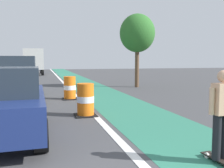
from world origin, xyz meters
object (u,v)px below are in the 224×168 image
(traffic_barrel_mid, at_px, (70,88))
(delivery_truck_down_block, at_px, (33,60))
(parked_sedan_nearest, at_px, (4,104))
(parked_suv_second, at_px, (18,78))
(street_tree_sidewalk, at_px, (137,34))
(skateboarder_on_lane, at_px, (222,114))
(traffic_barrel_front, at_px, (85,100))

(traffic_barrel_mid, xyz_separation_m, delivery_truck_down_block, (-2.30, 22.22, 1.31))
(parked_sedan_nearest, bearing_deg, traffic_barrel_mid, 69.09)
(parked_suv_second, height_order, street_tree_sidewalk, street_tree_sidewalk)
(parked_suv_second, bearing_deg, traffic_barrel_mid, -12.75)
(skateboarder_on_lane, xyz_separation_m, delivery_truck_down_block, (-4.12, 30.50, 0.94))
(traffic_barrel_mid, bearing_deg, parked_sedan_nearest, -110.91)
(street_tree_sidewalk, bearing_deg, parked_sedan_nearest, -126.22)
(skateboarder_on_lane, height_order, parked_suv_second, parked_suv_second)
(traffic_barrel_mid, bearing_deg, skateboarder_on_lane, -77.59)
(parked_sedan_nearest, bearing_deg, traffic_barrel_front, 39.31)
(delivery_truck_down_block, bearing_deg, parked_sedan_nearest, -89.69)
(traffic_barrel_mid, bearing_deg, delivery_truck_down_block, 95.90)
(delivery_truck_down_block, bearing_deg, traffic_barrel_front, -84.69)
(skateboarder_on_lane, bearing_deg, delivery_truck_down_block, 97.69)
(skateboarder_on_lane, xyz_separation_m, parked_suv_second, (-4.19, 8.81, 0.12))
(skateboarder_on_lane, bearing_deg, street_tree_sidewalk, 75.44)
(traffic_barrel_front, height_order, street_tree_sidewalk, street_tree_sidewalk)
(skateboarder_on_lane, distance_m, traffic_barrel_front, 4.83)
(delivery_truck_down_block, xyz_separation_m, street_tree_sidewalk, (7.36, -17.99, 1.82))
(traffic_barrel_mid, bearing_deg, parked_suv_second, 167.25)
(skateboarder_on_lane, height_order, traffic_barrel_mid, skateboarder_on_lane)
(skateboarder_on_lane, distance_m, traffic_barrel_mid, 8.48)
(skateboarder_on_lane, height_order, parked_sedan_nearest, parked_sedan_nearest)
(delivery_truck_down_block, bearing_deg, parked_suv_second, -90.19)
(parked_sedan_nearest, height_order, delivery_truck_down_block, delivery_truck_down_block)
(traffic_barrel_mid, distance_m, street_tree_sidewalk, 7.31)
(skateboarder_on_lane, distance_m, parked_suv_second, 9.76)
(parked_suv_second, bearing_deg, traffic_barrel_front, -59.94)
(parked_sedan_nearest, distance_m, street_tree_sidewalk, 12.54)
(parked_suv_second, distance_m, traffic_barrel_mid, 2.48)
(parked_sedan_nearest, xyz_separation_m, parked_suv_second, (-0.22, 6.16, 0.20))
(skateboarder_on_lane, xyz_separation_m, parked_sedan_nearest, (-3.97, 2.65, -0.08))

